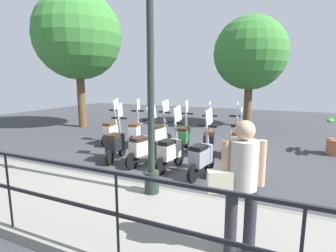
# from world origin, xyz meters

# --- Properties ---
(ground_plane) EXTENTS (28.00, 28.00, 0.00)m
(ground_plane) POSITION_xyz_m (0.00, 0.00, 0.00)
(ground_plane) COLOR #38383D
(promenade_walkway) EXTENTS (2.20, 20.00, 0.15)m
(promenade_walkway) POSITION_xyz_m (-3.15, 0.00, 0.07)
(promenade_walkway) COLOR gray
(promenade_walkway) RESTS_ON ground_plane
(fence_railing) EXTENTS (0.04, 16.03, 1.07)m
(fence_railing) POSITION_xyz_m (-4.20, -0.00, 0.91)
(fence_railing) COLOR black
(fence_railing) RESTS_ON promenade_walkway
(lamp_post_near) EXTENTS (0.26, 0.90, 4.55)m
(lamp_post_near) POSITION_xyz_m (-2.40, -0.36, 2.18)
(lamp_post_near) COLOR #232D28
(lamp_post_near) RESTS_ON promenade_walkway
(pedestrian_with_bag) EXTENTS (0.48, 0.60, 1.59)m
(pedestrian_with_bag) POSITION_xyz_m (-3.51, -2.07, 1.08)
(pedestrian_with_bag) COLOR #28282D
(pedestrian_with_bag) RESTS_ON promenade_walkway
(tree_large) EXTENTS (3.87, 3.87, 6.05)m
(tree_large) POSITION_xyz_m (3.06, 6.21, 4.10)
(tree_large) COLOR brown
(tree_large) RESTS_ON ground_plane
(tree_distant) EXTENTS (3.35, 3.35, 5.07)m
(tree_distant) POSITION_xyz_m (6.50, -0.80, 3.37)
(tree_distant) COLOR brown
(tree_distant) RESTS_ON ground_plane
(scooter_near_0) EXTENTS (1.23, 0.44, 1.54)m
(scooter_near_0) POSITION_xyz_m (-0.64, -1.60, 0.48)
(scooter_near_0) COLOR black
(scooter_near_0) RESTS_ON ground_plane
(scooter_near_1) EXTENTS (1.23, 0.47, 1.54)m
(scooter_near_1) POSITION_xyz_m (-0.89, -0.82, 0.48)
(scooter_near_1) COLOR black
(scooter_near_1) RESTS_ON ground_plane
(scooter_near_2) EXTENTS (1.23, 0.45, 1.54)m
(scooter_near_2) POSITION_xyz_m (-0.73, 0.02, 0.48)
(scooter_near_2) COLOR black
(scooter_near_2) RESTS_ON ground_plane
(scooter_near_3) EXTENTS (1.21, 0.51, 1.54)m
(scooter_near_3) POSITION_xyz_m (-0.71, 0.79, 0.48)
(scooter_near_3) COLOR black
(scooter_near_3) RESTS_ON ground_plane
(scooter_near_4) EXTENTS (1.22, 0.49, 1.54)m
(scooter_near_4) POSITION_xyz_m (-0.66, 1.66, 0.48)
(scooter_near_4) COLOR black
(scooter_near_4) RESTS_ON ground_plane
(scooter_far_0) EXTENTS (1.22, 0.48, 1.54)m
(scooter_far_0) POSITION_xyz_m (1.06, -1.24, 0.48)
(scooter_far_0) COLOR black
(scooter_far_0) RESTS_ON ground_plane
(scooter_far_1) EXTENTS (1.21, 0.51, 1.54)m
(scooter_far_1) POSITION_xyz_m (0.81, -0.51, 0.48)
(scooter_far_1) COLOR black
(scooter_far_1) RESTS_ON ground_plane
(scooter_far_2) EXTENTS (1.23, 0.45, 1.54)m
(scooter_far_2) POSITION_xyz_m (1.03, 0.33, 0.48)
(scooter_far_2) COLOR black
(scooter_far_2) RESTS_ON ground_plane
(scooter_far_3) EXTENTS (1.22, 0.50, 1.54)m
(scooter_far_3) POSITION_xyz_m (1.05, 1.19, 0.48)
(scooter_far_3) COLOR black
(scooter_far_3) RESTS_ON ground_plane
(scooter_far_4) EXTENTS (1.21, 0.51, 1.54)m
(scooter_far_4) POSITION_xyz_m (1.03, 2.07, 0.48)
(scooter_far_4) COLOR black
(scooter_far_4) RESTS_ON ground_plane
(scooter_far_5) EXTENTS (1.23, 0.44, 1.54)m
(scooter_far_5) POSITION_xyz_m (0.83, 2.90, 0.48)
(scooter_far_5) COLOR black
(scooter_far_5) RESTS_ON ground_plane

